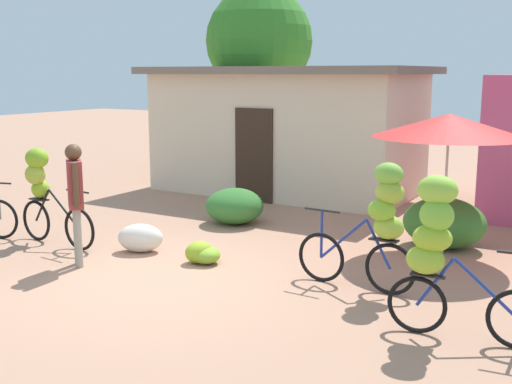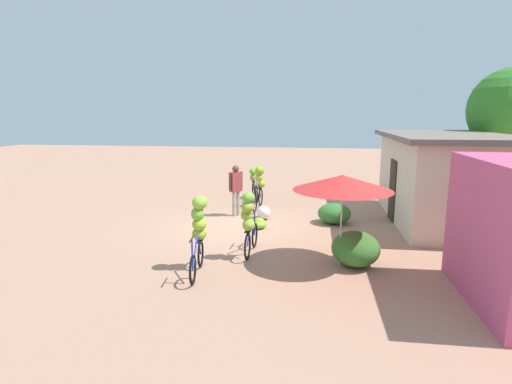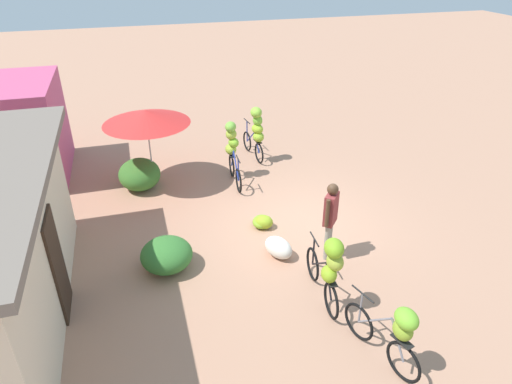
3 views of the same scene
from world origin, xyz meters
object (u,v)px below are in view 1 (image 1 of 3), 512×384
(banana_pile_on_ground, at_px, (202,253))
(produce_sack, at_px, (140,238))
(market_umbrella, at_px, (449,126))
(bicycle_near_pile, at_px, (44,188))
(person_vendor, at_px, (75,191))
(tree_behind_building, at_px, (259,42))
(bicycle_center_loaded, at_px, (378,219))
(bicycle_by_shop, at_px, (440,244))
(building_low, at_px, (288,129))

(banana_pile_on_ground, distance_m, produce_sack, 1.17)
(market_umbrella, xyz_separation_m, banana_pile_on_ground, (-2.89, -2.28, -1.82))
(market_umbrella, xyz_separation_m, bicycle_near_pile, (-5.73, -2.64, -1.05))
(bicycle_near_pile, relative_size, banana_pile_on_ground, 2.65)
(market_umbrella, relative_size, person_vendor, 1.29)
(tree_behind_building, relative_size, person_vendor, 2.92)
(bicycle_center_loaded, distance_m, produce_sack, 3.85)
(bicycle_center_loaded, xyz_separation_m, bicycle_by_shop, (1.02, -0.98, 0.05))
(bicycle_center_loaded, bearing_deg, produce_sack, -178.67)
(bicycle_by_shop, relative_size, produce_sack, 2.44)
(bicycle_near_pile, bearing_deg, bicycle_by_shop, -4.60)
(banana_pile_on_ground, bearing_deg, produce_sack, -179.99)
(tree_behind_building, xyz_separation_m, banana_pile_on_ground, (4.09, -8.68, -3.45))
(building_low, height_order, market_umbrella, building_low)
(banana_pile_on_ground, bearing_deg, market_umbrella, 38.25)
(bicycle_center_loaded, xyz_separation_m, produce_sack, (-3.78, -0.09, -0.73))
(building_low, height_order, bicycle_near_pile, building_low)
(bicycle_center_loaded, height_order, bicycle_by_shop, bicycle_by_shop)
(bicycle_by_shop, xyz_separation_m, person_vendor, (-5.09, -0.11, 0.09))
(market_umbrella, bearing_deg, banana_pile_on_ground, -141.75)
(bicycle_center_loaded, relative_size, person_vendor, 0.95)
(bicycle_center_loaded, relative_size, bicycle_by_shop, 0.97)
(bicycle_by_shop, xyz_separation_m, banana_pile_on_ground, (-3.63, 0.89, -0.86))
(banana_pile_on_ground, bearing_deg, person_vendor, -145.72)
(tree_behind_building, relative_size, bicycle_near_pile, 2.96)
(market_umbrella, height_order, bicycle_center_loaded, market_umbrella)
(market_umbrella, xyz_separation_m, bicycle_center_loaded, (-0.28, -2.19, -1.01))
(tree_behind_building, distance_m, person_vendor, 10.34)
(tree_behind_building, height_order, banana_pile_on_ground, tree_behind_building)
(market_umbrella, bearing_deg, bicycle_by_shop, -76.86)
(building_low, xyz_separation_m, tree_behind_building, (-2.46, 2.90, 2.15))
(market_umbrella, bearing_deg, person_vendor, -143.04)
(building_low, height_order, banana_pile_on_ground, building_low)
(tree_behind_building, relative_size, banana_pile_on_ground, 7.86)
(tree_behind_building, xyz_separation_m, bicycle_near_pile, (1.24, -9.05, -2.68))
(building_low, relative_size, tree_behind_building, 1.22)
(bicycle_center_loaded, distance_m, person_vendor, 4.22)
(banana_pile_on_ground, height_order, produce_sack, produce_sack)
(tree_behind_building, height_order, bicycle_by_shop, tree_behind_building)
(bicycle_near_pile, distance_m, person_vendor, 1.52)
(market_umbrella, distance_m, bicycle_center_loaded, 2.43)
(bicycle_near_pile, height_order, bicycle_center_loaded, bicycle_center_loaded)
(building_low, bearing_deg, bicycle_near_pile, -101.25)
(tree_behind_building, height_order, produce_sack, tree_behind_building)
(market_umbrella, distance_m, bicycle_near_pile, 6.40)
(tree_behind_building, xyz_separation_m, produce_sack, (2.92, -8.68, -3.38))
(tree_behind_building, relative_size, market_umbrella, 2.27)
(building_low, height_order, tree_behind_building, tree_behind_building)
(bicycle_center_loaded, height_order, banana_pile_on_ground, bicycle_center_loaded)
(person_vendor, bearing_deg, banana_pile_on_ground, 34.28)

